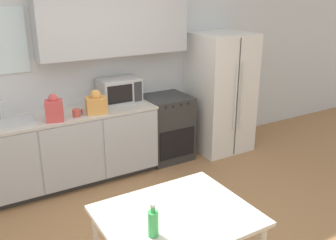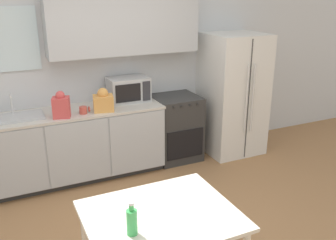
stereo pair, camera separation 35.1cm
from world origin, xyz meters
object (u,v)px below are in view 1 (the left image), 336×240
Objects in this scene: refrigerator at (220,93)px; dining_table at (177,225)px; oven_range at (166,128)px; drink_bottle at (153,223)px; coffee_mug at (77,113)px; microwave at (119,90)px.

refrigerator is 3.03m from dining_table.
drink_bottle is at bearing -122.06° from oven_range.
refrigerator reaches higher than oven_range.
refrigerator reaches higher than coffee_mug.
oven_range reaches higher than dining_table.
refrigerator is (0.87, -0.08, 0.41)m from oven_range.
drink_bottle is at bearing -153.16° from dining_table.
coffee_mug is 2.23m from drink_bottle.
oven_range is 7.23× the size of coffee_mug.
oven_range is 0.53× the size of refrigerator.
refrigerator is 7.02× the size of drink_bottle.
dining_table is at bearing -118.55° from oven_range.
coffee_mug is 0.51× the size of drink_bottle.
oven_range is 0.82× the size of dining_table.
refrigerator is 3.34× the size of microwave.
coffee_mug is at bearing 84.97° from drink_bottle.
drink_bottle is at bearing -108.89° from microwave.
oven_range is at bearing -8.19° from microwave.
microwave is 2.64m from drink_bottle.
oven_range is at bearing 174.61° from refrigerator.
refrigerator is at bearing 2.60° from coffee_mug.
coffee_mug is at bearing -177.40° from refrigerator.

